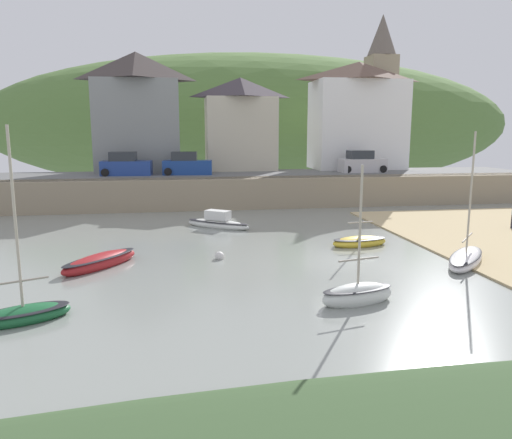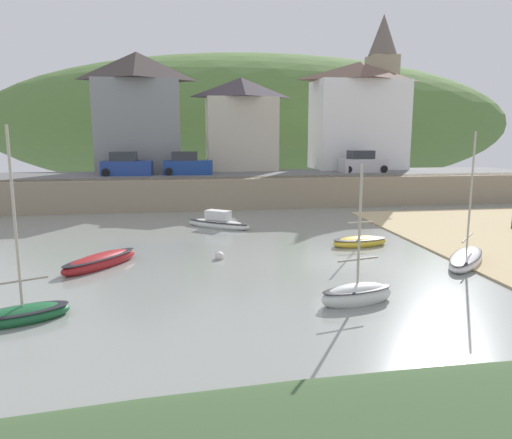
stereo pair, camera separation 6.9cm
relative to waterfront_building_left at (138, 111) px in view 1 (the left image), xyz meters
The scene contains 17 objects.
ground 37.70m from the waterfront_building_left, 70.29° to the right, with size 48.00×41.00×0.61m.
quay_seawall 14.93m from the waterfront_building_left, 34.85° to the right, with size 48.00×9.40×2.40m.
hillside_backdrop 33.75m from the waterfront_building_left, 62.76° to the left, with size 80.00×44.00×20.35m.
waterfront_building_left is the anchor object (origin of this frame).
waterfront_building_centre 9.48m from the waterfront_building_left, ahead, with size 6.76×4.69×8.54m.
waterfront_building_right 20.93m from the waterfront_building_left, ahead, with size 8.94×5.56×10.19m.
church_with_spire 25.28m from the waterfront_building_left, ahead, with size 3.00×3.00×15.53m.
fishing_boat_green 33.10m from the waterfront_building_left, 72.60° to the right, with size 2.98×1.62×5.10m.
rowboat_small_beached 32.15m from the waterfront_building_left, 58.28° to the right, with size 3.86×4.12×6.18m.
motorboat_with_cabin 31.66m from the waterfront_building_left, 92.92° to the right, with size 3.14×2.29×6.36m.
sailboat_white_hull 26.87m from the waterfront_building_left, 59.88° to the right, with size 3.24×1.67×4.14m.
sailboat_tall_mast 18.68m from the waterfront_building_left, 69.89° to the right, with size 4.25×3.57×1.24m.
sailboat_blue_trim 25.60m from the waterfront_building_left, 90.23° to the right, with size 3.50×4.00×0.80m.
parked_car_near_slipway 6.48m from the waterfront_building_left, 100.14° to the right, with size 4.20×1.97×1.95m.
parked_car_by_wall 7.70m from the waterfront_building_left, 46.69° to the right, with size 4.24×2.06×1.95m.
parked_car_end_of_row 20.83m from the waterfront_building_left, 12.80° to the right, with size 4.16×1.85×1.95m.
mooring_buoy 25.66m from the waterfront_building_left, 77.48° to the right, with size 0.45×0.45×0.45m.
Camera 1 is at (-7.60, -21.44, 6.00)m, focal length 34.43 mm.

